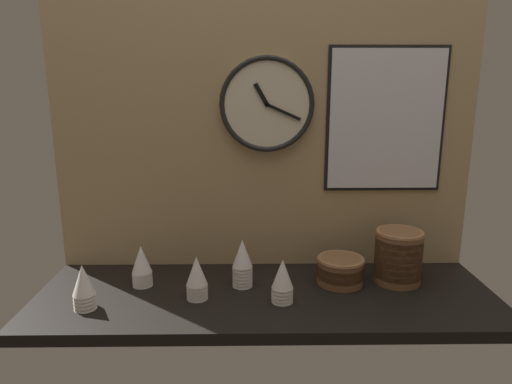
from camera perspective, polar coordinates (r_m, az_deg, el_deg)
ground_plane at (r=165.56cm, az=1.23°, el=-12.91°), size 160.00×56.00×4.00cm
wall_tiled_back at (r=175.84cm, az=1.02°, el=7.25°), size 160.00×3.00×105.00cm
cup_stack_far_left at (r=159.97cm, az=-20.74°, el=-11.04°), size 7.33×7.33×15.12cm
cup_stack_left at (r=171.04cm, az=-14.10°, el=-8.93°), size 7.33×7.33×15.12cm
cup_stack_center_right at (r=154.66cm, az=3.33°, el=-11.00°), size 7.33×7.33×15.12cm
cup_stack_center at (r=165.25cm, az=-1.71°, el=-8.86°), size 7.33×7.33×17.59cm
cup_stack_center_left at (r=157.85cm, az=-7.41°, el=-10.57°), size 7.33×7.33×15.12cm
bowl_stack_far_right at (r=176.04cm, az=17.35°, el=-7.56°), size 17.34×17.34×19.68cm
bowl_stack_right at (r=171.70cm, az=10.50°, el=-9.47°), size 17.34×17.34×9.82cm
wall_clock at (r=171.98cm, az=1.38°, el=10.88°), size 35.40×2.70×35.40cm
menu_board at (r=180.55cm, az=15.90°, el=8.64°), size 44.84×1.32×54.36cm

